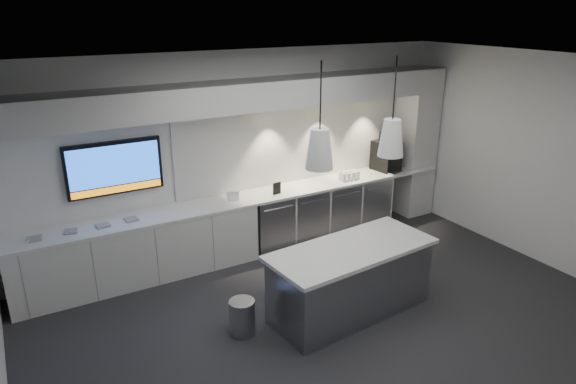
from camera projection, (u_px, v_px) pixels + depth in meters
floor at (335, 320)px, 6.20m from camera, size 7.00×7.00×0.00m
ceiling at (344, 66)px, 5.17m from camera, size 7.00×7.00×0.00m
wall_back at (243, 152)px, 7.72m from camera, size 7.00×0.00×7.00m
wall_front at (543, 316)px, 3.65m from camera, size 7.00×0.00×7.00m
wall_right at (540, 160)px, 7.33m from camera, size 0.00×7.00×7.00m
back_counter at (254, 197)px, 7.67m from camera, size 6.80×0.65×0.04m
left_base_cabinets at (140, 250)px, 7.01m from camera, size 3.30×0.63×0.86m
fridge_unit_a at (269, 222)px, 7.95m from camera, size 0.60×0.61×0.85m
fridge_unit_b at (304, 214)px, 8.24m from camera, size 0.60×0.61×0.85m
fridge_unit_c at (336, 207)px, 8.53m from camera, size 0.60×0.61×0.85m
fridge_unit_d at (366, 200)px, 8.83m from camera, size 0.60×0.61×0.85m
backsplash at (311, 139)px, 8.25m from camera, size 4.60×0.03×1.30m
soffit at (251, 95)px, 7.17m from camera, size 6.90×0.60×0.40m
column at (415, 143)px, 9.05m from camera, size 0.55×0.55×2.60m
wall_tv at (114, 168)px, 6.77m from camera, size 1.25×0.07×0.72m
island at (350, 280)px, 6.23m from camera, size 2.14×1.06×0.88m
bin at (242, 317)px, 5.89m from camera, size 0.31×0.31×0.42m
coffee_machine at (386, 154)px, 8.79m from camera, size 0.43×0.58×0.67m
sign_black at (277, 188)px, 7.71m from camera, size 0.14×0.05×0.18m
sign_white at (233, 196)px, 7.45m from camera, size 0.18×0.06×0.14m
cup_cluster at (349, 176)px, 8.34m from camera, size 0.35×0.16×0.14m
tray_a at (35, 239)px, 6.23m from camera, size 0.16×0.16×0.02m
tray_b at (71, 231)px, 6.43m from camera, size 0.19×0.19×0.02m
tray_c at (103, 225)px, 6.60m from camera, size 0.18×0.18×0.02m
tray_d at (131, 219)px, 6.79m from camera, size 0.17×0.17×0.02m
pendant_left at (319, 149)px, 5.42m from camera, size 0.30×0.30×1.13m
pendant_right at (391, 138)px, 5.88m from camera, size 0.30×0.30×1.13m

